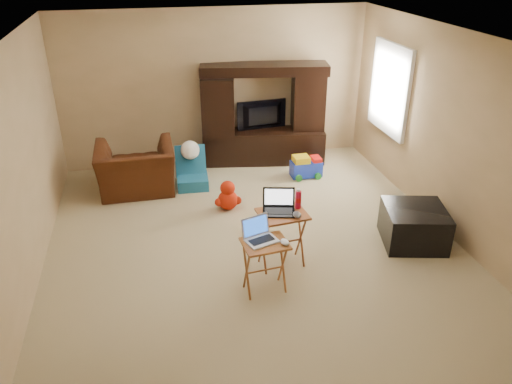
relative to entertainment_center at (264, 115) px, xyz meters
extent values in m
plane|color=#CBBE8D|center=(-0.74, -2.47, -0.83)|extent=(5.50, 5.50, 0.00)
plane|color=silver|center=(-0.74, -2.47, 1.67)|extent=(5.50, 5.50, 0.00)
plane|color=tan|center=(-0.74, 0.28, 0.42)|extent=(5.00, 0.00, 5.00)
plane|color=tan|center=(-0.74, -5.22, 0.42)|extent=(5.00, 0.00, 5.00)
plane|color=tan|center=(-3.24, -2.47, 0.42)|extent=(0.00, 5.50, 5.50)
plane|color=tan|center=(1.76, -2.47, 0.42)|extent=(0.00, 5.50, 5.50)
plane|color=white|center=(1.74, -0.92, 0.57)|extent=(0.00, 1.20, 1.20)
cube|color=white|center=(1.72, -0.92, 0.57)|extent=(0.06, 1.14, 1.34)
cube|color=black|center=(0.00, 0.00, 0.00)|extent=(2.08, 0.85, 1.66)
imported|color=black|center=(0.00, 0.04, -0.03)|extent=(0.85, 0.19, 0.48)
imported|color=#4A200F|center=(-2.11, -0.69, -0.47)|extent=(1.12, 0.98, 0.73)
cube|color=black|center=(1.22, -2.91, -0.60)|extent=(0.88, 0.88, 0.47)
cube|color=#AB6229|center=(-0.82, -3.44, -0.53)|extent=(0.50, 0.41, 0.60)
cube|color=#965024|center=(-0.51, -3.02, -0.49)|extent=(0.57, 0.47, 0.69)
cube|color=silver|center=(-0.85, -3.41, -0.11)|extent=(0.38, 0.35, 0.24)
cube|color=black|center=(-0.55, -3.00, -0.02)|extent=(0.42, 0.37, 0.24)
ellipsoid|color=white|center=(-0.63, -3.51, -0.20)|extent=(0.10, 0.14, 0.05)
ellipsoid|color=#3E3D42|center=(-0.38, -3.14, -0.12)|extent=(0.10, 0.15, 0.06)
cylinder|color=red|center=(-0.31, -2.94, -0.04)|extent=(0.07, 0.07, 0.21)
camera|label=1|loc=(-1.87, -7.67, 2.57)|focal=35.00mm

